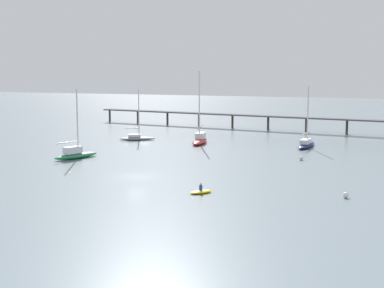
{
  "coord_description": "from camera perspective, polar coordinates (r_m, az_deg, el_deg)",
  "views": [
    {
      "loc": [
        29.7,
        -60.84,
        13.38
      ],
      "look_at": [
        0.0,
        20.23,
        1.5
      ],
      "focal_mm": 51.37,
      "sensor_mm": 36.0,
      "label": 1
    }
  ],
  "objects": [
    {
      "name": "sailboat_navy",
      "position": [
        96.16,
        11.77,
        0.08
      ],
      "size": [
        2.6,
        8.79,
        10.49
      ],
      "color": "navy",
      "rests_on": "ground_plane"
    },
    {
      "name": "pier",
      "position": [
        118.91,
        11.32,
        2.94
      ],
      "size": [
        78.18,
        12.87,
        6.63
      ],
      "color": "#4C4C51",
      "rests_on": "ground_plane"
    },
    {
      "name": "ground_plane",
      "position": [
        69.01,
        -5.8,
        -3.39
      ],
      "size": [
        400.0,
        400.0,
        0.0
      ],
      "primitive_type": "plane",
      "color": "slate"
    },
    {
      "name": "sailboat_gray",
      "position": [
        103.84,
        -5.74,
        0.73
      ],
      "size": [
        6.76,
        4.68,
        9.59
      ],
      "color": "gray",
      "rests_on": "ground_plane"
    },
    {
      "name": "sailboat_green",
      "position": [
        84.05,
        -12.01,
        -0.96
      ],
      "size": [
        4.62,
        7.7,
        10.46
      ],
      "color": "#287F4C",
      "rests_on": "ground_plane"
    },
    {
      "name": "sailboat_red",
      "position": [
        98.71,
        0.82,
        0.55
      ],
      "size": [
        3.31,
        8.74,
        13.02
      ],
      "color": "red",
      "rests_on": "ground_plane"
    },
    {
      "name": "dinghy_yellow",
      "position": [
        59.55,
        0.92,
        -4.94
      ],
      "size": [
        2.56,
        2.8,
        1.14
      ],
      "color": "yellow",
      "rests_on": "ground_plane"
    },
    {
      "name": "mooring_buoy_near",
      "position": [
        82.41,
        11.27,
        -1.44
      ],
      "size": [
        0.62,
        0.62,
        0.62
      ],
      "primitive_type": "sphere",
      "color": "silver",
      "rests_on": "ground_plane"
    },
    {
      "name": "mooring_buoy_inner",
      "position": [
        59.61,
        15.67,
        -5.12
      ],
      "size": [
        0.63,
        0.63,
        0.63
      ],
      "primitive_type": "sphere",
      "color": "silver",
      "rests_on": "ground_plane"
    }
  ]
}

